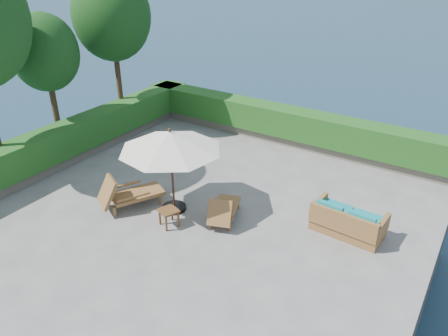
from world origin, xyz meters
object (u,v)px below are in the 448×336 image
Objects in this scene: patio_umbrella at (170,142)px; side_table at (169,213)px; wicker_loveseat at (347,222)px; lounge_right at (224,209)px; lounge_left at (128,193)px.

patio_umbrella reaches higher than side_table.
lounge_right is at bearing -154.13° from wicker_loveseat.
patio_umbrella reaches higher than lounge_right.
patio_umbrella is at bearing -157.76° from wicker_loveseat.
lounge_left reaches higher than lounge_right.
lounge_left is 3.20× the size of side_table.
side_table is 4.64m from wicker_loveseat.
patio_umbrella is 1.76× the size of wicker_loveseat.
patio_umbrella reaches higher than lounge_left.
patio_umbrella is at bearing 119.06° from side_table.
lounge_left reaches higher than wicker_loveseat.
patio_umbrella is 2.30m from lounge_right.
lounge_left is 1.19× the size of lounge_right.
wicker_loveseat is (5.67, 2.07, -0.09)m from lounge_left.
wicker_loveseat is (3.00, 1.21, -0.02)m from lounge_right.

